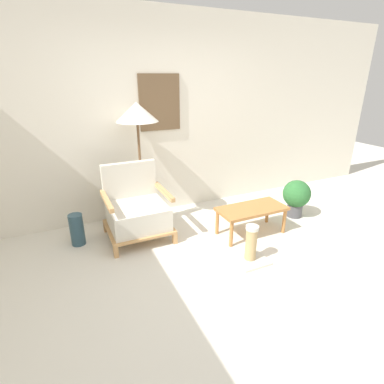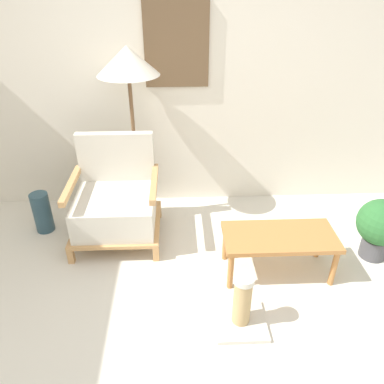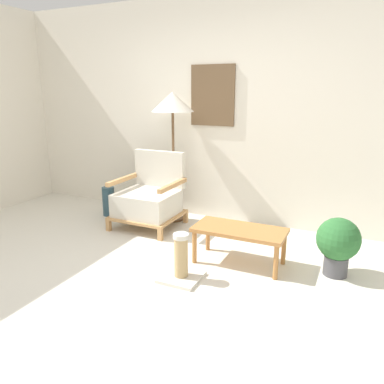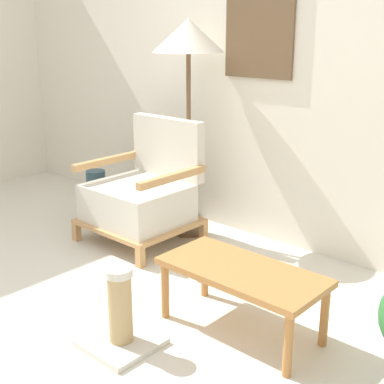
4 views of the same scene
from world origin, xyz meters
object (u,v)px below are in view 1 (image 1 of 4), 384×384
coffee_table (252,211)px  vase (77,230)px  scratching_post (251,249)px  floor_lamp (137,116)px  armchair (137,211)px  potted_plant (296,196)px

coffee_table → vase: size_ratio=2.25×
scratching_post → floor_lamp: bearing=119.9°
floor_lamp → armchair: bearing=-117.1°
armchair → scratching_post: (0.95, -1.04, -0.20)m
armchair → scratching_post: 1.43m
armchair → floor_lamp: size_ratio=0.56×
floor_lamp → coffee_table: (1.15, -0.86, -1.12)m
armchair → vase: bearing=170.6°
armchair → coffee_table: armchair is taller
vase → floor_lamp: bearing=13.6°
potted_plant → armchair: bearing=170.0°
floor_lamp → coffee_table: 1.82m
armchair → potted_plant: 2.21m
potted_plant → scratching_post: 1.40m
vase → potted_plant: (2.88, -0.50, 0.12)m
coffee_table → floor_lamp: bearing=143.3°
armchair → potted_plant: armchair is taller
floor_lamp → scratching_post: bearing=-60.1°
coffee_table → scratching_post: (-0.36, -0.51, -0.16)m
potted_plant → scratching_post: (-1.23, -0.66, -0.16)m
vase → scratching_post: 2.02m
coffee_table → vase: 2.12m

